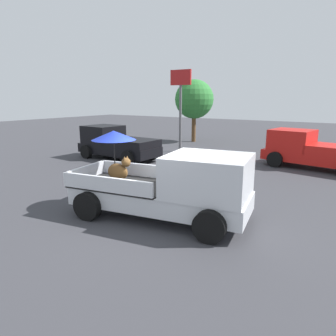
{
  "coord_description": "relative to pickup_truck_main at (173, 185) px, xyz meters",
  "views": [
    {
      "loc": [
        4.72,
        -6.78,
        3.34
      ],
      "look_at": [
        -0.6,
        1.37,
        1.1
      ],
      "focal_mm": 32.71,
      "sensor_mm": 36.0,
      "label": 1
    }
  ],
  "objects": [
    {
      "name": "tree_by_lot",
      "position": [
        -7.02,
        14.16,
        2.24
      ],
      "size": [
        2.93,
        2.93,
        4.71
      ],
      "color": "brown",
      "rests_on": "ground"
    },
    {
      "name": "pickup_truck_red",
      "position": [
        -7.35,
        5.69,
        -0.11
      ],
      "size": [
        4.89,
        2.37,
        1.8
      ],
      "rotation": [
        0.0,
        0.0,
        3.09
      ],
      "color": "black",
      "rests_on": "ground"
    },
    {
      "name": "pickup_truck_far",
      "position": [
        2.18,
        9.11,
        -0.11
      ],
      "size": [
        5.02,
        2.74,
        1.8
      ],
      "rotation": [
        0.0,
        0.0,
        2.99
      ],
      "color": "black",
      "rests_on": "ground"
    },
    {
      "name": "pickup_truck_main",
      "position": [
        0.0,
        0.0,
        0.0
      ],
      "size": [
        5.29,
        2.93,
        2.38
      ],
      "rotation": [
        0.0,
        0.0,
        0.17
      ],
      "color": "black",
      "rests_on": "ground"
    },
    {
      "name": "motel_sign",
      "position": [
        -5.5,
        9.6,
        2.54
      ],
      "size": [
        1.4,
        0.16,
        4.99
      ],
      "color": "#59595B",
      "rests_on": "ground"
    },
    {
      "name": "ground_plane",
      "position": [
        -0.39,
        -0.08,
        -0.98
      ],
      "size": [
        80.0,
        80.0,
        0.0
      ],
      "primitive_type": "plane",
      "color": "#38383D"
    }
  ]
}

